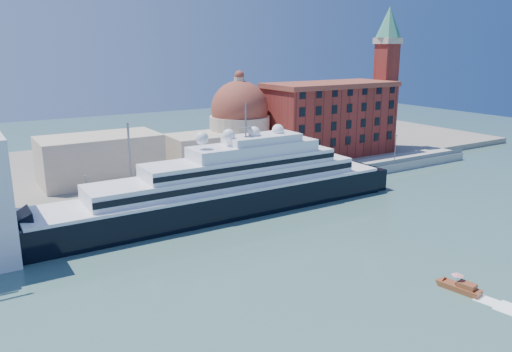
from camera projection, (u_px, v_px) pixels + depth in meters
ground at (294, 244)px, 94.24m from camera, size 400.00×400.00×0.00m
quay at (212, 194)px, 121.84m from camera, size 180.00×10.00×2.50m
land at (152, 163)px, 155.57m from camera, size 260.00×72.00×2.00m
quay_fence at (220, 191)px, 117.68m from camera, size 180.00×0.10×1.20m
superyacht at (211, 194)px, 108.93m from camera, size 95.02×13.17×28.40m
service_barge at (15, 251)px, 88.85m from camera, size 14.36×8.46×3.06m
water_taxi at (461, 287)px, 75.95m from camera, size 3.16×6.48×2.95m
warehouse at (330, 118)px, 160.09m from camera, size 43.00×19.00×23.25m
campanile at (386, 69)px, 168.61m from camera, size 8.40×8.40×47.00m
church at (193, 138)px, 142.15m from camera, size 66.00×18.00×25.50m
lamp_posts at (164, 168)px, 111.76m from camera, size 120.80×2.40×18.00m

